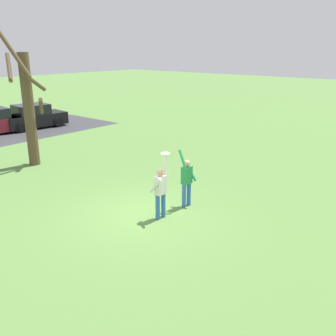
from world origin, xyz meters
The scene contains 6 objects.
ground_plane centered at (0.00, 0.00, 0.00)m, with size 120.00×120.00×0.00m, color #567F3D.
person_catcher centered at (0.13, -0.58, 0.98)m, with size 0.55×0.49×2.08m.
person_defender centered at (1.41, -0.64, 0.98)m, with size 0.56×0.49×2.04m.
frisbee_disc centered at (0.36, -0.59, 2.09)m, with size 0.28×0.28×0.02m, color white.
parked_car_black centered at (5.41, 15.22, 0.73)m, with size 4.24×2.31×1.59m.
bare_tree_tall centered at (0.77, 7.71, 2.73)m, with size 1.80×1.87×5.98m.
Camera 1 is at (-8.17, -7.75, 5.20)m, focal length 40.25 mm.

